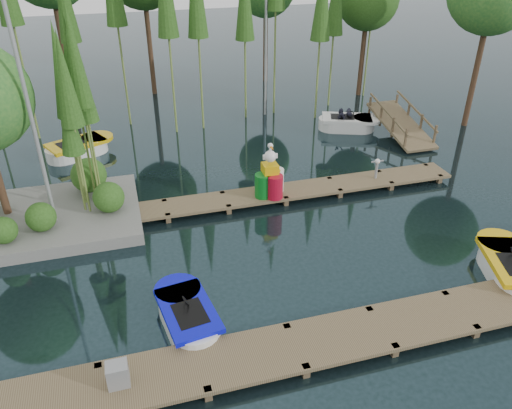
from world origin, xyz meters
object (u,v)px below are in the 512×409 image
object	(u,v)px
boat_blue	(188,316)
boat_yellow_far	(78,148)
island	(10,130)
utility_cabinet	(118,374)
drum_cluster	(271,180)
yellow_barrel	(272,182)

from	to	relation	value
boat_blue	boat_yellow_far	bearing A→B (deg)	95.58
island	boat_yellow_far	xyz separation A→B (m)	(1.35, 5.08, -2.88)
utility_cabinet	drum_cluster	size ratio (longest dim) A/B	0.28
boat_blue	boat_yellow_far	xyz separation A→B (m)	(-2.76, 11.21, 0.05)
utility_cabinet	boat_yellow_far	bearing A→B (deg)	94.76
yellow_barrel	drum_cluster	bearing A→B (deg)	-120.97
drum_cluster	boat_blue	bearing A→B (deg)	-125.87
island	boat_yellow_far	bearing A→B (deg)	75.08
boat_blue	yellow_barrel	xyz separation A→B (m)	(3.85, 5.34, 0.47)
island	utility_cabinet	world-z (taller)	island
boat_yellow_far	utility_cabinet	bearing A→B (deg)	-91.35
yellow_barrel	drum_cluster	distance (m)	0.22
boat_blue	utility_cabinet	distance (m)	2.38
island	utility_cabinet	size ratio (longest dim) A/B	12.60
boat_yellow_far	yellow_barrel	size ratio (longest dim) A/B	3.73
boat_yellow_far	drum_cluster	bearing A→B (deg)	-48.85
boat_blue	utility_cabinet	bearing A→B (deg)	-143.74
island	yellow_barrel	xyz separation A→B (m)	(7.95, -0.79, -2.46)
drum_cluster	island	bearing A→B (deg)	173.17
boat_yellow_far	utility_cabinet	size ratio (longest dim) A/B	5.92
boat_blue	utility_cabinet	size ratio (longest dim) A/B	5.11
boat_yellow_far	drum_cluster	xyz separation A→B (m)	(6.51, -6.02, 0.56)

